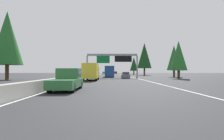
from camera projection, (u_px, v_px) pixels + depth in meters
name	position (u px, v px, depth m)	size (l,w,h in m)	color
ground_plane	(93.00, 76.00, 62.07)	(320.00, 320.00, 0.00)	#2D2D30
median_barrier	(97.00, 74.00, 82.07)	(180.00, 0.56, 0.90)	#ADAAA3
shoulder_stripe_right	(126.00, 76.00, 72.22)	(160.00, 0.16, 0.01)	silver
shoulder_stripe_median	(96.00, 76.00, 72.07)	(160.00, 0.16, 0.01)	silver
sign_gantry_overhead	(113.00, 59.00, 47.59)	(0.50, 12.68, 5.96)	gray
pickup_distant_a	(68.00, 79.00, 16.60)	(5.60, 2.00, 1.86)	#2D6B38
box_truck_mid_center	(91.00, 71.00, 34.48)	(8.50, 2.40, 2.95)	gold
bus_far_center	(109.00, 71.00, 56.36)	(11.50, 2.55, 3.10)	#1E4793
minivan_far_right	(116.00, 72.00, 129.99)	(5.00, 1.95, 1.69)	maroon
sedan_near_right	(126.00, 75.00, 46.20)	(4.40, 1.80, 1.47)	slate
sedan_far_left	(104.00, 73.00, 111.00)	(4.40, 1.80, 1.47)	silver
oncoming_near	(81.00, 74.00, 55.12)	(5.60, 2.00, 1.86)	#2D6B38
oncoming_far	(70.00, 76.00, 40.86)	(4.40, 1.80, 1.47)	maroon
conifer_right_near	(179.00, 56.00, 42.01)	(3.64, 3.64, 8.28)	#4C3823
conifer_right_mid	(174.00, 58.00, 54.40)	(3.96, 3.96, 9.01)	#4C3823
conifer_right_far	(144.00, 56.00, 82.46)	(6.07, 6.07, 13.79)	#4C3823
conifer_right_distant	(134.00, 64.00, 96.67)	(3.94, 3.94, 8.95)	#4C3823
conifer_left_near	(7.00, 38.00, 36.80)	(5.77, 5.77, 13.12)	#4C3823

